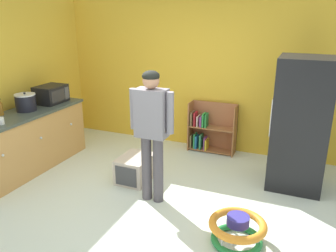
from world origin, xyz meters
TOP-DOWN VIEW (x-y plane):
  - ground_plane at (0.00, 0.00)m, footprint 12.00×12.00m
  - back_wall at (0.00, 2.33)m, footprint 5.20×0.06m
  - left_side_wall at (-2.63, 0.80)m, footprint 0.06×2.99m
  - kitchen_counter at (-2.20, 0.34)m, footprint 0.65×2.11m
  - refrigerator at (1.59, 1.39)m, footprint 0.73×0.68m
  - bookshelf at (0.14, 2.14)m, footprint 0.80×0.28m
  - standing_person at (-0.06, 0.27)m, footprint 0.57×0.22m
  - baby_walker at (1.13, -0.19)m, footprint 0.60×0.60m
  - pet_carrier at (-0.51, 0.65)m, footprint 0.42×0.55m
  - microwave at (-2.21, 1.00)m, footprint 0.37×0.48m
  - crock_pot at (-2.23, 0.47)m, footprint 0.30×0.30m
  - amber_bottle at (-2.38, 0.14)m, footprint 0.07×0.07m
  - white_cup at (-2.04, -0.17)m, footprint 0.08×0.08m

SIDE VIEW (x-z plane):
  - ground_plane at x=0.00m, z-range 0.00..0.00m
  - baby_walker at x=1.13m, z-range 0.00..0.32m
  - pet_carrier at x=-0.51m, z-range 0.00..0.36m
  - bookshelf at x=0.14m, z-range -0.06..0.79m
  - kitchen_counter at x=-2.20m, z-range 0.00..0.90m
  - refrigerator at x=1.59m, z-range 0.00..1.78m
  - white_cup at x=-2.04m, z-range 0.90..0.99m
  - amber_bottle at x=-2.38m, z-range 0.88..1.12m
  - standing_person at x=-0.06m, z-range 0.17..1.84m
  - crock_pot at x=-2.23m, z-range 0.89..1.17m
  - microwave at x=-2.21m, z-range 0.90..1.18m
  - back_wall at x=0.00m, z-range 0.00..2.70m
  - left_side_wall at x=-2.63m, z-range 0.00..2.70m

